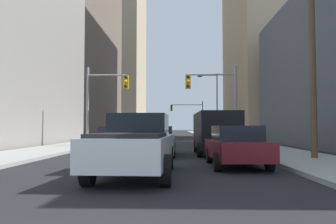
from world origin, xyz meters
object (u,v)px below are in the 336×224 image
sedan_green (156,141)px  traffic_signal_near_right (214,93)px  traffic_signal_near_left (105,93)px  sedan_grey (112,137)px  cargo_van_black (215,131)px  sedan_maroon (236,146)px  pickup_truck_white (136,145)px  traffic_signal_far_right (188,112)px

sedan_green → traffic_signal_near_right: 8.84m
traffic_signal_near_left → sedan_grey: bearing=-56.3°
cargo_van_black → sedan_maroon: cargo_van_black is taller
traffic_signal_near_left → pickup_truck_white: bearing=-73.8°
traffic_signal_near_right → traffic_signal_far_right: (-0.86, 32.19, 0.08)m
pickup_truck_white → sedan_green: pickup_truck_white is taller
sedan_green → traffic_signal_near_right: bearing=62.6°
pickup_truck_white → traffic_signal_near_right: 15.21m
pickup_truck_white → sedan_grey: size_ratio=1.29×
pickup_truck_white → traffic_signal_near_left: size_ratio=0.91×
pickup_truck_white → sedan_maroon: 4.14m
cargo_van_black → traffic_signal_near_left: bearing=138.9°
cargo_van_black → traffic_signal_near_left: 10.27m
sedan_grey → traffic_signal_far_right: (6.45, 33.38, 3.35)m
pickup_truck_white → traffic_signal_near_left: traffic_signal_near_left is taller
pickup_truck_white → traffic_signal_near_left: bearing=106.2°
cargo_van_black → sedan_grey: 8.54m
sedan_grey → traffic_signal_near_left: size_ratio=0.70×
cargo_van_black → sedan_maroon: 5.55m
cargo_van_black → traffic_signal_far_right: size_ratio=0.88×
pickup_truck_white → cargo_van_black: cargo_van_black is taller
sedan_green → cargo_van_black: bearing=13.9°
sedan_green → sedan_grey: 7.05m
pickup_truck_white → sedan_grey: pickup_truck_white is taller
sedan_grey → sedan_maroon: bearing=-57.9°
traffic_signal_far_right → traffic_signal_near_right: bearing=-88.5°
pickup_truck_white → traffic_signal_far_right: 46.76m
traffic_signal_near_left → traffic_signal_near_right: 8.10m
sedan_maroon → sedan_green: bearing=124.5°
cargo_van_black → pickup_truck_white: bearing=-112.8°
sedan_grey → traffic_signal_near_right: bearing=9.3°
pickup_truck_white → traffic_signal_far_right: size_ratio=0.91×
cargo_van_black → sedan_maroon: (0.14, -5.52, -0.52)m
sedan_maroon → traffic_signal_near_left: bearing=122.2°
cargo_van_black → sedan_grey: (-6.66, 5.32, -0.52)m
pickup_truck_white → traffic_signal_far_right: (3.08, 46.55, 3.19)m
cargo_van_black → traffic_signal_far_right: (-0.22, 38.71, 2.84)m
traffic_signal_near_left → sedan_maroon: bearing=-57.8°
sedan_maroon → sedan_grey: (-6.80, 10.85, 0.00)m
sedan_green → traffic_signal_far_right: size_ratio=0.71×
pickup_truck_white → traffic_signal_near_right: bearing=74.7°
pickup_truck_white → sedan_grey: (-3.37, 13.17, -0.16)m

